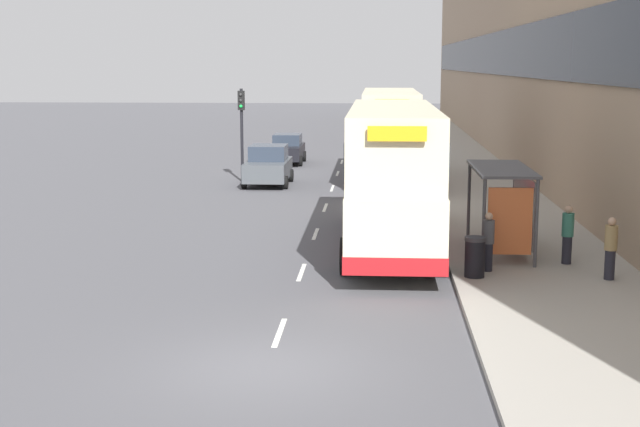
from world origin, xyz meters
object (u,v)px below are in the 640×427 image
(double_decker_bus_ahead, at_px, (390,134))
(car_2, at_px, (287,149))
(car_0, at_px, (268,166))
(double_decker_bus_near, at_px, (392,174))
(car_1, at_px, (387,130))
(pedestrian_1, at_px, (611,248))
(litter_bin, at_px, (475,257))
(bus_shelter, at_px, (508,195))
(traffic_light_far_kerb, at_px, (241,119))
(pedestrian_at_shelter, at_px, (488,241))
(pedestrian_2, at_px, (568,234))

(double_decker_bus_ahead, relative_size, car_2, 2.83)
(car_0, bearing_deg, double_decker_bus_ahead, -164.52)
(double_decker_bus_near, xyz_separation_m, car_1, (0.26, 37.77, -1.46))
(car_1, bearing_deg, pedestrian_1, -82.91)
(litter_bin, bearing_deg, car_1, 92.48)
(car_0, bearing_deg, pedestrian_1, 121.11)
(bus_shelter, xyz_separation_m, pedestrian_1, (2.18, -2.93, -0.91))
(double_decker_bus_ahead, xyz_separation_m, car_1, (0.14, 22.24, -1.46))
(double_decker_bus_ahead, height_order, traffic_light_far_kerb, traffic_light_far_kerb)
(pedestrian_at_shelter, distance_m, litter_bin, 0.84)
(car_2, relative_size, pedestrian_2, 2.43)
(double_decker_bus_near, relative_size, car_1, 2.93)
(car_0, xyz_separation_m, traffic_light_far_kerb, (-1.38, 1.06, 2.08))
(car_0, distance_m, traffic_light_far_kerb, 2.71)
(double_decker_bus_near, distance_m, pedestrian_1, 7.04)
(bus_shelter, relative_size, car_1, 1.08)
(car_1, bearing_deg, litter_bin, -87.52)
(double_decker_bus_near, bearing_deg, double_decker_bus_ahead, 89.55)
(double_decker_bus_ahead, xyz_separation_m, traffic_light_far_kerb, (-7.00, -0.50, 0.70))
(double_decker_bus_near, height_order, traffic_light_far_kerb, traffic_light_far_kerb)
(pedestrian_at_shelter, xyz_separation_m, pedestrian_1, (2.99, -0.74, 0.02))
(litter_bin, bearing_deg, bus_shelter, 66.91)
(bus_shelter, relative_size, car_2, 1.07)
(car_0, relative_size, pedestrian_at_shelter, 2.54)
(car_0, bearing_deg, traffic_light_far_kerb, -37.47)
(double_decker_bus_ahead, relative_size, pedestrian_1, 6.89)
(double_decker_bus_ahead, distance_m, pedestrian_at_shelter, 19.20)
(litter_bin, bearing_deg, pedestrian_1, -1.06)
(double_decker_bus_ahead, relative_size, pedestrian_2, 6.85)
(double_decker_bus_near, xyz_separation_m, litter_bin, (2.08, -4.15, -1.62))
(car_0, distance_m, car_2, 8.92)
(car_2, bearing_deg, traffic_light_far_kerb, 80.18)
(double_decker_bus_near, bearing_deg, pedestrian_at_shelter, -54.34)
(car_2, xyz_separation_m, pedestrian_at_shelter, (8.01, -26.37, 0.12))
(car_2, xyz_separation_m, pedestrian_1, (11.00, -27.11, 0.14))
(double_decker_bus_near, relative_size, litter_bin, 10.88)
(double_decker_bus_ahead, height_order, litter_bin, double_decker_bus_ahead)
(double_decker_bus_near, height_order, car_0, double_decker_bus_near)
(bus_shelter, relative_size, pedestrian_2, 2.59)
(double_decker_bus_near, bearing_deg, pedestrian_2, -27.13)
(car_2, bearing_deg, car_1, -111.22)
(double_decker_bus_near, relative_size, pedestrian_at_shelter, 7.24)
(pedestrian_1, bearing_deg, pedestrian_at_shelter, 166.07)
(car_0, relative_size, pedestrian_2, 2.48)
(bus_shelter, height_order, car_1, bus_shelter)
(bus_shelter, distance_m, litter_bin, 3.34)
(pedestrian_1, height_order, traffic_light_far_kerb, traffic_light_far_kerb)
(double_decker_bus_near, height_order, pedestrian_1, double_decker_bus_near)
(car_0, height_order, car_2, car_0)
(car_2, bearing_deg, pedestrian_at_shelter, 106.89)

